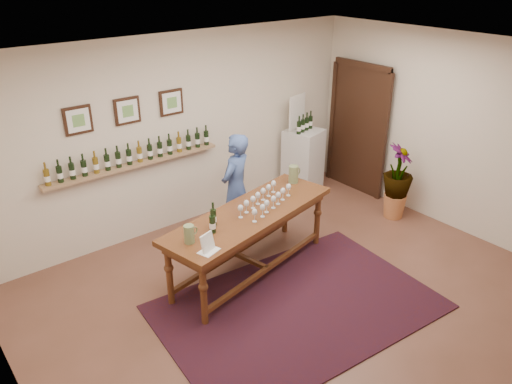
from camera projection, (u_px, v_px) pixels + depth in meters
ground at (298, 297)px, 5.97m from camera, size 6.00×6.00×0.00m
room_shell at (318, 133)px, 7.98m from camera, size 6.00×6.00×6.00m
rug at (298, 307)px, 5.80m from camera, size 3.30×2.35×0.02m
tasting_table at (250, 221)px, 6.16m from camera, size 2.54×1.25×0.86m
table_glasses at (265, 200)px, 6.21m from camera, size 1.29×0.71×0.18m
table_bottles at (213, 217)px, 5.65m from camera, size 0.34×0.26×0.32m
pitcher_left at (189, 234)px, 5.41m from camera, size 0.17×0.17×0.21m
pitcher_right at (293, 174)px, 6.84m from camera, size 0.18×0.18×0.24m
menu_card at (207, 242)px, 5.26m from camera, size 0.26×0.22×0.20m
display_pedestal at (303, 161)px, 8.46m from camera, size 0.66×0.66×1.09m
pedestal_bottles at (305, 122)px, 8.12m from camera, size 0.33×0.16×0.32m
info_sign at (297, 112)px, 8.14m from camera, size 0.43×0.14×0.61m
potted_plant at (397, 182)px, 7.56m from camera, size 0.73×0.73×1.02m
person at (236, 188)px, 6.92m from camera, size 0.67×0.57×1.56m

